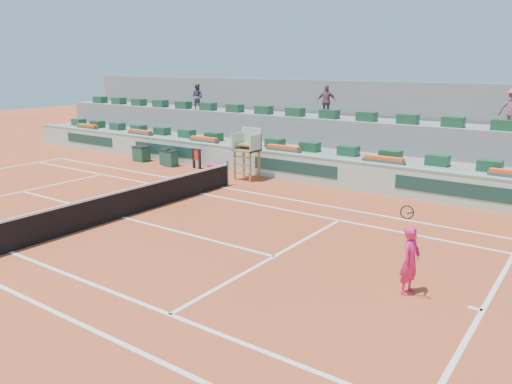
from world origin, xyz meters
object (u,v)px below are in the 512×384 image
player_bag (216,169)px  drink_cooler_a (170,158)px  umpire_chair (248,146)px  tennis_player (410,260)px

player_bag → drink_cooler_a: drink_cooler_a is taller
player_bag → umpire_chair: 2.63m
umpire_chair → drink_cooler_a: (-5.13, 0.05, -1.12)m
player_bag → umpire_chair: bearing=-7.5°
umpire_chair → tennis_player: size_ratio=1.05×
player_bag → umpire_chair: size_ratio=0.33×
drink_cooler_a → tennis_player: tennis_player is taller
umpire_chair → drink_cooler_a: bearing=179.4°
drink_cooler_a → tennis_player: bearing=-26.4°
umpire_chair → tennis_player: (10.24, -7.58, -0.71)m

